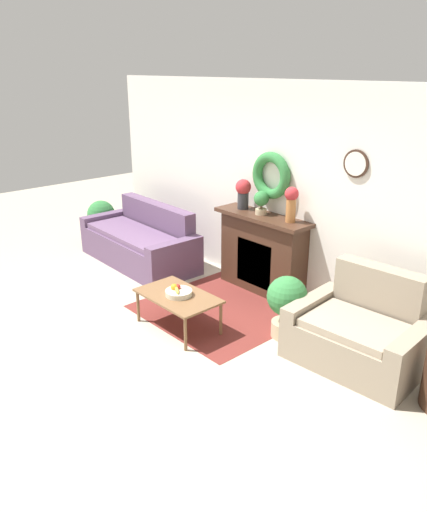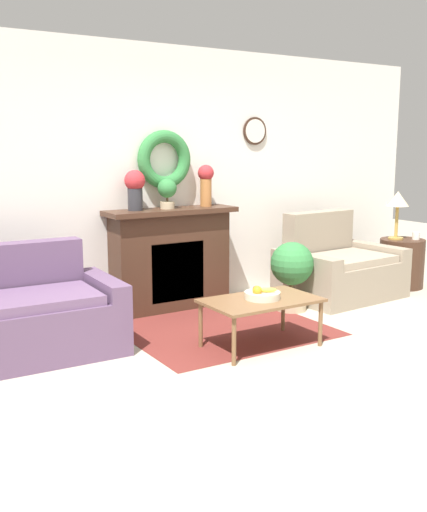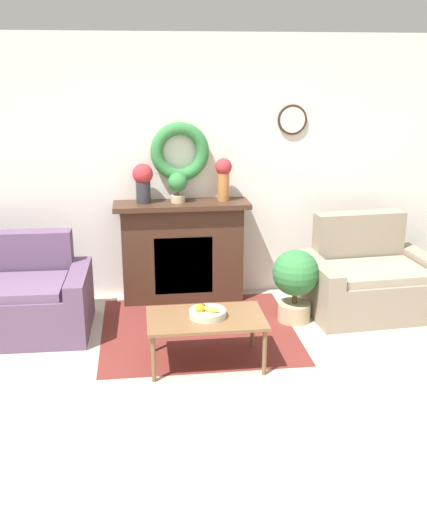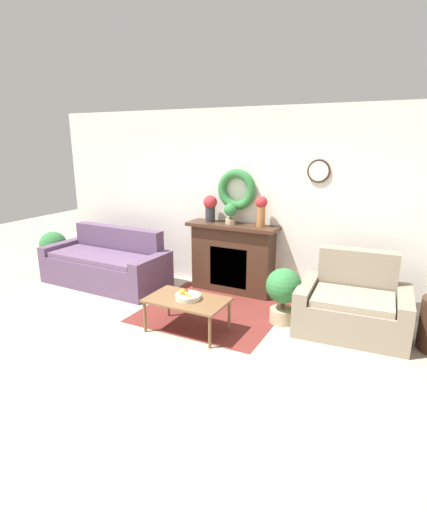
% 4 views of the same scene
% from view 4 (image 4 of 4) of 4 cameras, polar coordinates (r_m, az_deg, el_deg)
% --- Properties ---
extents(ground_plane, '(16.00, 16.00, 0.00)m').
position_cam_4_polar(ground_plane, '(4.45, -8.20, -14.24)').
color(ground_plane, '#ADA38E').
extents(floor_rug, '(1.80, 1.69, 0.01)m').
position_cam_4_polar(floor_rug, '(5.51, -0.19, -7.83)').
color(floor_rug, maroon).
rests_on(floor_rug, ground_plane).
extents(wall_back, '(6.80, 0.19, 2.70)m').
position_cam_4_polar(wall_back, '(6.01, 4.58, 7.67)').
color(wall_back, white).
rests_on(wall_back, ground_plane).
extents(fireplace, '(1.38, 0.41, 1.06)m').
position_cam_4_polar(fireplace, '(6.05, 2.74, -0.25)').
color(fireplace, '#42281C').
rests_on(fireplace, ground_plane).
extents(couch_left, '(2.06, 0.94, 0.88)m').
position_cam_4_polar(couch_left, '(6.66, -14.98, -1.23)').
color(couch_left, '#604766').
rests_on(couch_left, ground_plane).
extents(loveseat_right, '(1.35, 1.02, 0.94)m').
position_cam_4_polar(loveseat_right, '(5.16, 19.28, -6.74)').
color(loveseat_right, gray).
rests_on(loveseat_right, ground_plane).
extents(coffee_table, '(0.97, 0.59, 0.42)m').
position_cam_4_polar(coffee_table, '(4.83, -3.82, -6.56)').
color(coffee_table, brown).
rests_on(coffee_table, ground_plane).
extents(fruit_bowl, '(0.30, 0.30, 0.12)m').
position_cam_4_polar(fruit_bowl, '(4.79, -3.75, -5.73)').
color(fruit_bowl, beige).
rests_on(fruit_bowl, coffee_table).
extents(vase_on_mantel_left, '(0.21, 0.21, 0.40)m').
position_cam_4_polar(vase_on_mantel_left, '(6.05, -0.47, 7.09)').
color(vase_on_mantel_left, '#2D2D33').
rests_on(vase_on_mantel_left, fireplace).
extents(vase_on_mantel_right, '(0.17, 0.17, 0.44)m').
position_cam_4_polar(vase_on_mantel_right, '(5.72, 6.84, 6.70)').
color(vase_on_mantel_right, '#AD6B38').
rests_on(vase_on_mantel_right, fireplace).
extents(potted_plant_on_mantel, '(0.19, 0.19, 0.31)m').
position_cam_4_polar(potted_plant_on_mantel, '(5.89, 2.44, 6.32)').
color(potted_plant_on_mantel, tan).
rests_on(potted_plant_on_mantel, fireplace).
extents(potted_plant_floor_by_couch, '(0.47, 0.47, 0.72)m').
position_cam_4_polar(potted_plant_floor_by_couch, '(7.52, -21.88, 1.24)').
color(potted_plant_floor_by_couch, tan).
rests_on(potted_plant_floor_by_couch, ground_plane).
extents(potted_plant_floor_by_loveseat, '(0.45, 0.45, 0.72)m').
position_cam_4_polar(potted_plant_floor_by_loveseat, '(5.10, 9.95, -4.94)').
color(potted_plant_floor_by_loveseat, tan).
rests_on(potted_plant_floor_by_loveseat, ground_plane).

